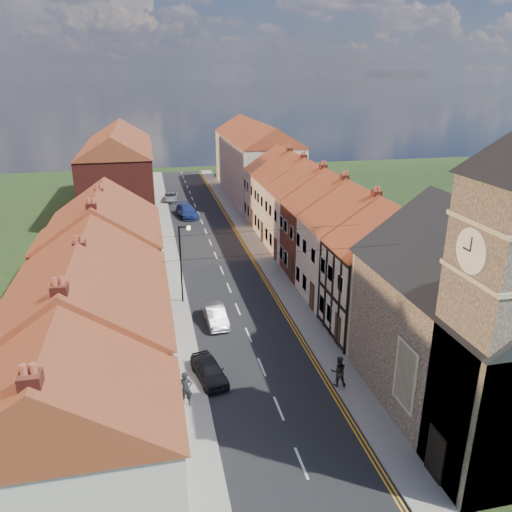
% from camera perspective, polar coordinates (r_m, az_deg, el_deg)
% --- Properties ---
extents(ground, '(160.00, 160.00, 0.00)m').
position_cam_1_polar(ground, '(22.93, 6.84, -25.78)').
color(ground, '#31421C').
rests_on(ground, ground).
extents(road, '(7.00, 90.00, 0.02)m').
position_cam_1_polar(road, '(48.20, -4.64, 0.07)').
color(road, black).
rests_on(road, ground).
extents(pavement_left, '(1.80, 90.00, 0.12)m').
position_cam_1_polar(pavement_left, '(47.86, -9.86, -0.25)').
color(pavement_left, '#ADA79D').
rests_on(pavement_left, ground).
extents(pavement_right, '(1.80, 90.00, 0.12)m').
position_cam_1_polar(pavement_right, '(48.91, 0.47, 0.50)').
color(pavement_right, '#ADA79D').
rests_on(pavement_right, ground).
extents(church, '(11.25, 14.25, 15.20)m').
position_cam_1_polar(church, '(25.95, 24.98, -5.88)').
color(church, '#3D312B').
rests_on(church, ground).
extents(cottage_r_tudor, '(8.30, 5.20, 9.00)m').
position_cam_1_polar(cottage_r_tudor, '(33.66, 15.20, -1.46)').
color(cottage_r_tudor, '#F4E4CD').
rests_on(cottage_r_tudor, ground).
extents(cottage_r_white_near, '(8.30, 6.00, 9.00)m').
position_cam_1_polar(cottage_r_white_near, '(38.24, 11.64, 1.43)').
color(cottage_r_white_near, '#F4E4CD').
rests_on(cottage_r_white_near, ground).
extents(cottage_r_cream_mid, '(8.30, 5.20, 9.00)m').
position_cam_1_polar(cottage_r_cream_mid, '(42.99, 8.81, 3.68)').
color(cottage_r_cream_mid, maroon).
rests_on(cottage_r_cream_mid, ground).
extents(cottage_r_pink, '(8.30, 6.00, 9.00)m').
position_cam_1_polar(cottage_r_pink, '(47.88, 6.54, 5.47)').
color(cottage_r_pink, beige).
rests_on(cottage_r_pink, ground).
extents(cottage_r_white_far, '(8.30, 5.20, 9.00)m').
position_cam_1_polar(cottage_r_white_far, '(52.88, 4.68, 6.92)').
color(cottage_r_white_far, beige).
rests_on(cottage_r_white_far, ground).
extents(cottage_r_cream_far, '(8.30, 6.00, 9.00)m').
position_cam_1_polar(cottage_r_cream_far, '(57.94, 3.14, 8.11)').
color(cottage_r_cream_far, beige).
rests_on(cottage_r_cream_far, ground).
extents(cottage_l_brick_near, '(8.30, 5.70, 8.80)m').
position_cam_1_polar(cottage_l_brick_near, '(19.32, -21.24, -20.04)').
color(cottage_l_brick_near, beige).
rests_on(cottage_l_brick_near, ground).
extents(cottage_l_cream, '(8.30, 6.30, 9.10)m').
position_cam_1_polar(cottage_l_cream, '(23.96, -19.38, -10.93)').
color(cottage_l_cream, '#F4E4CD').
rests_on(cottage_l_cream, ground).
extents(cottage_l_white, '(8.30, 6.90, 8.80)m').
position_cam_1_polar(cottage_l_white, '(29.69, -18.04, -4.93)').
color(cottage_l_white, beige).
rests_on(cottage_l_white, ground).
extents(cottage_l_brick_mid, '(8.30, 5.70, 9.10)m').
position_cam_1_polar(cottage_l_brick_mid, '(35.26, -17.25, -0.59)').
color(cottage_l_brick_mid, maroon).
rests_on(cottage_l_brick_mid, ground).
extents(cottage_l_pink, '(8.30, 6.30, 8.80)m').
position_cam_1_polar(cottage_l_pink, '(40.79, -16.65, 2.01)').
color(cottage_l_pink, beige).
rests_on(cottage_l_pink, ground).
extents(block_right_far, '(8.30, 24.20, 10.50)m').
position_cam_1_polar(block_right_far, '(72.43, -0.08, 11.19)').
color(block_right_far, '#F4E4CD').
rests_on(block_right_far, ground).
extents(block_left_far, '(8.30, 24.20, 10.50)m').
position_cam_1_polar(block_left_far, '(66.01, -15.35, 9.63)').
color(block_left_far, maroon).
rests_on(block_left_far, ground).
extents(lamppost, '(0.88, 0.15, 6.00)m').
position_cam_1_polar(lamppost, '(37.31, -8.48, -0.37)').
color(lamppost, black).
rests_on(lamppost, pavement_left).
extents(car_near, '(2.13, 3.81, 1.23)m').
position_cam_1_polar(car_near, '(29.14, -5.37, -12.86)').
color(car_near, black).
rests_on(car_near, ground).
extents(car_mid, '(1.52, 3.78, 1.22)m').
position_cam_1_polar(car_mid, '(35.10, -4.67, -6.77)').
color(car_mid, '#B4B7BD').
rests_on(car_mid, ground).
extents(car_far, '(2.85, 5.22, 1.43)m').
position_cam_1_polar(car_far, '(61.73, -7.90, 5.10)').
color(car_far, navy).
rests_on(car_far, ground).
extents(car_distant, '(2.43, 4.37, 1.15)m').
position_cam_1_polar(car_distant, '(70.08, -9.72, 6.68)').
color(car_distant, '#A2A4AA').
rests_on(car_distant, ground).
extents(pedestrian_left, '(0.71, 0.48, 1.90)m').
position_cam_1_polar(pedestrian_left, '(26.96, -8.04, -14.83)').
color(pedestrian_left, black).
rests_on(pedestrian_left, pavement_left).
extents(pedestrian_right, '(0.96, 0.80, 1.78)m').
position_cam_1_polar(pedestrian_right, '(28.57, 9.41, -12.86)').
color(pedestrian_right, '#292421').
rests_on(pedestrian_right, pavement_right).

